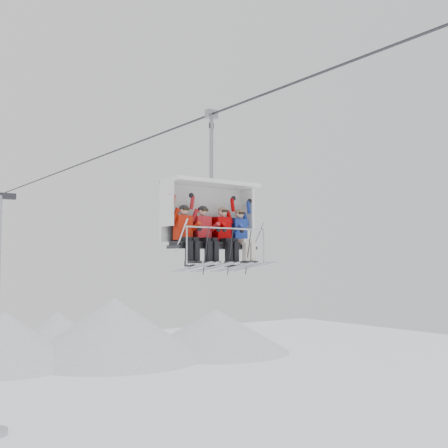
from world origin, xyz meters
TOP-DOWN VIEW (x-y plane):
  - haul_cable at (0.00, 0.00)m, footprint 0.06×50.00m
  - chairlift_carrier at (0.00, 0.68)m, footprint 2.53×1.17m
  - skier_far_left at (-0.88, 0.37)m, footprint 0.41×1.69m
  - skier_center_left at (-0.33, 0.38)m, footprint 0.41×1.69m
  - skier_center_right at (0.28, 0.38)m, footprint 0.42×1.69m
  - skier_far_right at (0.83, 0.37)m, footprint 0.40×1.69m

SIDE VIEW (x-z plane):
  - skier_far_right at x=0.83m, z-range 9.40..11.01m
  - skier_far_left at x=-0.88m, z-range 9.40..11.02m
  - skier_center_left at x=-0.33m, z-range 9.39..11.03m
  - skier_center_right at x=0.28m, z-range 9.39..11.04m
  - chairlift_carrier at x=0.00m, z-range 8.72..12.70m
  - haul_cable at x=0.00m, z-range 13.27..13.33m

